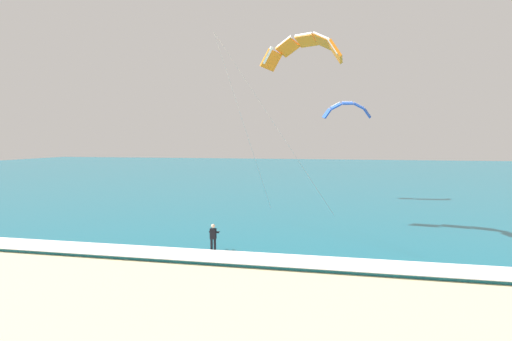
{
  "coord_description": "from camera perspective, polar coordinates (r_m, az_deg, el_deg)",
  "views": [
    {
      "loc": [
        4.43,
        -7.14,
        6.42
      ],
      "look_at": [
        -1.23,
        17.8,
        4.62
      ],
      "focal_mm": 30.72,
      "sensor_mm": 36.0,
      "label": 1
    }
  ],
  "objects": [
    {
      "name": "kitesurfer",
      "position": [
        25.06,
        -5.59,
        -8.62
      ],
      "size": [
        0.55,
        0.53,
        1.69
      ],
      "color": "black",
      "rests_on": "ground"
    },
    {
      "name": "surf_foam",
      "position": [
        23.22,
        1.36,
        -11.46
      ],
      "size": [
        200.0,
        2.38,
        0.04
      ],
      "primitive_type": "cube",
      "color": "white",
      "rests_on": "sea"
    },
    {
      "name": "surfboard",
      "position": [
        25.26,
        -5.59,
        -10.66
      ],
      "size": [
        0.5,
        1.42,
        0.09
      ],
      "color": "white",
      "rests_on": "ground"
    },
    {
      "name": "kite_distant",
      "position": [
        48.26,
        11.79,
        7.94
      ],
      "size": [
        5.25,
        1.73,
        1.9
      ],
      "color": "blue"
    },
    {
      "name": "kite_primary",
      "position": [
        32.96,
        6.22,
        15.54
      ],
      "size": [
        6.83,
        10.1,
        12.86
      ],
      "color": "orange"
    },
    {
      "name": "sea",
      "position": [
        81.31,
        9.63,
        -0.49
      ],
      "size": [
        200.0,
        120.0,
        0.2
      ],
      "primitive_type": "cube",
      "color": "#146075",
      "rests_on": "ground"
    }
  ]
}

